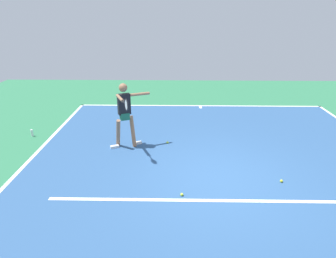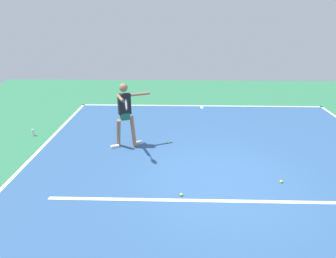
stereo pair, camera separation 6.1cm
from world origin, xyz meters
name	(u,v)px [view 1 (the left image)]	position (x,y,z in m)	size (l,w,h in m)	color
ground_plane	(220,179)	(0.00, 0.00, 0.00)	(21.01, 21.01, 0.00)	#2D754C
court_surface	(220,179)	(0.00, 0.00, 0.00)	(9.88, 11.62, 0.00)	#2D5484
court_line_baseline_near	(200,106)	(0.00, -5.76, 0.00)	(9.88, 0.10, 0.01)	white
court_line_sideline_right	(13,177)	(4.89, 0.00, 0.00)	(0.10, 11.62, 0.01)	white
court_line_service	(226,201)	(0.00, 0.84, 0.00)	(7.41, 0.10, 0.01)	white
court_line_centre_mark	(201,107)	(0.00, -5.56, 0.00)	(0.10, 0.30, 0.01)	white
tennis_player	(125,111)	(2.45, -1.78, 1.08)	(1.14, 1.39, 1.86)	#9E7051
tennis_ball_by_baseline	(182,195)	(0.91, 0.68, 0.03)	(0.07, 0.07, 0.07)	#C6E53D
tennis_ball_near_service_line	(281,181)	(-1.39, 0.10, 0.03)	(0.07, 0.07, 0.07)	yellow
tennis_ball_centre_court	(167,142)	(1.27, -2.01, 0.03)	(0.07, 0.07, 0.07)	#C6E53D
water_bottle	(32,133)	(5.51, -2.46, 0.11)	(0.07, 0.07, 0.22)	white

